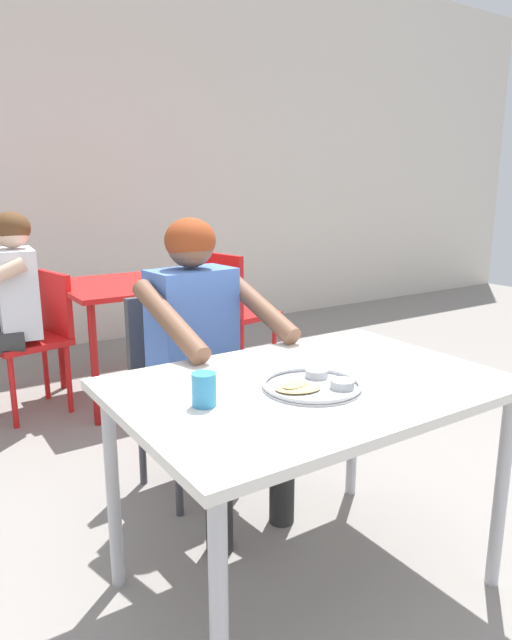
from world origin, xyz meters
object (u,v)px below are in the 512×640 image
object	(u,v)px
chair_red_right	(233,305)
table_background_red	(137,295)
drinking_cup	(204,388)
chair_foreground	(180,377)
diner_foreground	(205,339)
patron_background	(0,299)
chair_red_left	(39,331)
table_foreground	(309,403)
thali_tray	(313,384)

from	to	relation	value
chair_red_right	table_background_red	bearing A→B (deg)	175.36
drinking_cup	chair_foreground	bearing A→B (deg)	68.91
table_background_red	drinking_cup	bearing A→B (deg)	-106.59
chair_foreground	chair_red_right	xyz separation A→B (m)	(0.95, 1.13, 0.01)
diner_foreground	table_background_red	world-z (taller)	diner_foreground
chair_foreground	patron_background	size ratio (longest dim) A/B	0.72
chair_foreground	table_background_red	bearing A→B (deg)	76.78
table_background_red	chair_red_right	bearing A→B (deg)	-4.64
chair_red_left	chair_foreground	bearing A→B (deg)	-75.53
chair_red_right	patron_background	distance (m)	1.48
chair_red_left	chair_red_right	bearing A→B (deg)	-4.58
patron_background	chair_red_right	bearing A→B (deg)	-2.51
table_foreground	chair_foreground	bearing A→B (deg)	92.63
table_foreground	table_background_red	size ratio (longest dim) A/B	1.27
diner_foreground	table_background_red	xyz separation A→B (m)	(0.26, 1.40, -0.07)
thali_tray	chair_red_left	distance (m)	2.18
chair_foreground	thali_tray	bearing A→B (deg)	-89.45
chair_red_left	chair_red_right	size ratio (longest dim) A/B	0.94
table_foreground	chair_red_left	bearing A→B (deg)	99.71
table_foreground	diner_foreground	world-z (taller)	diner_foreground
chair_foreground	table_background_red	distance (m)	1.22
chair_red_right	diner_foreground	bearing A→B (deg)	-124.90
table_background_red	chair_red_left	size ratio (longest dim) A/B	1.12
thali_tray	table_background_red	distance (m)	2.11
diner_foreground	chair_red_left	size ratio (longest dim) A/B	1.45
chair_red_right	chair_red_left	bearing A→B (deg)	175.42
chair_foreground	table_background_red	world-z (taller)	chair_foreground
drinking_cup	chair_red_right	size ratio (longest dim) A/B	0.11
chair_red_left	patron_background	size ratio (longest dim) A/B	0.70
thali_tray	diner_foreground	world-z (taller)	diner_foreground
chair_foreground	diner_foreground	distance (m)	0.31
table_background_red	chair_red_left	distance (m)	0.62
chair_red_right	patron_background	bearing A→B (deg)	177.49
thali_tray	chair_red_left	xyz separation A→B (m)	(-0.33, 2.14, -0.25)
chair_red_right	patron_background	world-z (taller)	patron_background
diner_foreground	chair_red_right	distance (m)	1.66
chair_red_left	drinking_cup	bearing A→B (deg)	-90.29
patron_background	table_foreground	bearing A→B (deg)	-74.83
diner_foreground	chair_red_right	xyz separation A→B (m)	(0.94, 1.35, -0.20)
table_foreground	chair_red_right	xyz separation A→B (m)	(0.92, 1.98, -0.14)
table_foreground	diner_foreground	size ratio (longest dim) A/B	0.98
thali_tray	diner_foreground	distance (m)	0.69
drinking_cup	chair_red_left	size ratio (longest dim) A/B	0.11
thali_tray	chair_red_left	size ratio (longest dim) A/B	0.36
thali_tray	drinking_cup	distance (m)	0.34
thali_tray	drinking_cup	size ratio (longest dim) A/B	3.18
drinking_cup	patron_background	size ratio (longest dim) A/B	0.08
table_foreground	chair_red_right	world-z (taller)	chair_red_right
table_background_red	chair_foreground	bearing A→B (deg)	-103.22
diner_foreground	chair_red_right	size ratio (longest dim) A/B	1.36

